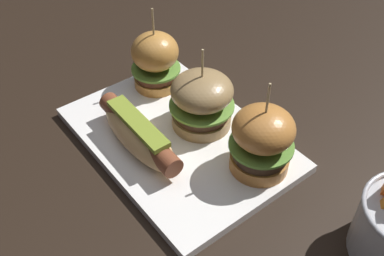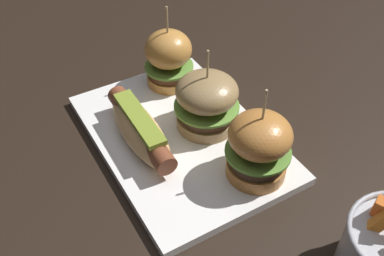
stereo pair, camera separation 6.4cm
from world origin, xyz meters
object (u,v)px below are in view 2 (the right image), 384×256
Objects in this scene: slider_right at (259,146)px; slider_left at (169,58)px; hot_dog at (140,129)px; platter_main at (181,138)px; slider_center at (208,103)px.

slider_left is at bearing -179.04° from slider_right.
hot_dog is 1.25× the size of slider_right.
slider_right is at bearing 23.37° from platter_main.
slider_center is at bearing -176.74° from slider_right.
slider_left is 0.99× the size of slider_right.
slider_center is 0.93× the size of slider_right.
slider_right reaches higher than hot_dog.
slider_left is 0.13m from slider_center.
slider_right reaches higher than slider_center.
slider_center reaches higher than hot_dog.
slider_left reaches higher than hot_dog.
slider_center is at bearing 85.36° from platter_main.
slider_right is (0.12, 0.01, 0.01)m from slider_center.
slider_left is (-0.13, 0.05, 0.06)m from platter_main.
slider_left reaches higher than slider_center.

